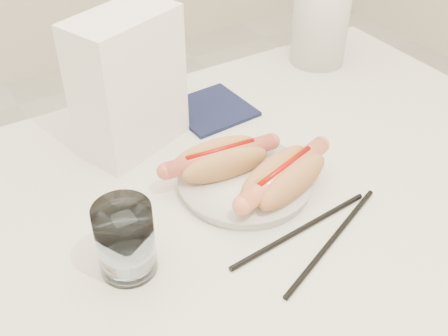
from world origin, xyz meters
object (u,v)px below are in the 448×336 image
hotdog_left (220,160)px  paper_towel_roll (323,3)px  water_glass (125,240)px  plate (245,182)px  table (229,238)px  hotdog_right (284,177)px  napkin_box (128,83)px

hotdog_left → paper_towel_roll: bearing=38.1°
water_glass → paper_towel_roll: paper_towel_roll is taller
plate → water_glass: 0.23m
table → hotdog_right: 0.13m
water_glass → napkin_box: size_ratio=0.45×
napkin_box → water_glass: bearing=-137.1°
hotdog_left → hotdog_right: 0.10m
table → plate: plate is taller
hotdog_right → water_glass: water_glass is taller
hotdog_left → napkin_box: bearing=120.3°
paper_towel_roll → table: bearing=-143.3°
table → plate: bearing=33.9°
plate → hotdog_right: size_ratio=1.06×
hotdog_left → paper_towel_roll: (0.39, 0.24, 0.09)m
plate → water_glass: bearing=-164.7°
plate → hotdog_left: size_ratio=1.11×
plate → napkin_box: 0.24m
hotdog_left → water_glass: 0.22m
hotdog_right → napkin_box: napkin_box is taller
water_glass → table: bearing=9.3°
plate → hotdog_right: hotdog_right is taller
napkin_box → paper_towel_roll: (0.46, 0.08, 0.01)m
hotdog_right → plate: bearing=105.2°
hotdog_left → napkin_box: (-0.07, 0.16, 0.08)m
hotdog_right → table: bearing=149.0°
table → water_glass: size_ratio=11.57×
hotdog_left → hotdog_right: bearing=-50.6°
water_glass → napkin_box: 0.29m
hotdog_left → paper_towel_roll: paper_towel_roll is taller
plate → hotdog_left: bearing=125.1°
hotdog_left → hotdog_right: (0.06, -0.09, 0.00)m
water_glass → paper_towel_roll: 0.68m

